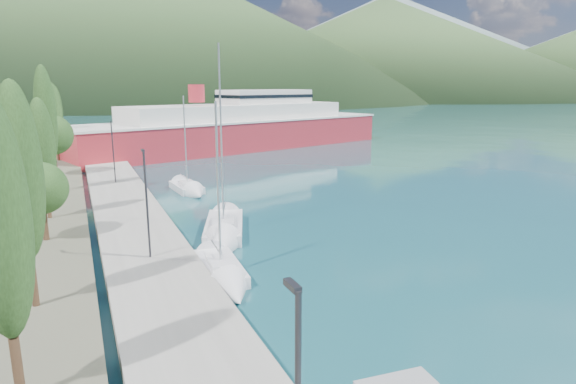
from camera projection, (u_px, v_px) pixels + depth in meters
name	position (u px, v px, depth m)	size (l,w,h in m)	color
ground	(125.00, 125.00, 126.46)	(1400.00, 1400.00, 0.00)	#194E56
quay	(127.00, 210.00, 38.91)	(5.00, 88.00, 0.80)	gray
hills_far	(195.00, 31.00, 609.56)	(1480.00, 900.00, 180.00)	slate
hills_near	(218.00, 35.00, 379.88)	(1010.00, 520.00, 115.00)	#39572C
tree_row	(47.00, 136.00, 42.18)	(4.26, 64.10, 11.34)	#47301E
lamp_posts	(144.00, 196.00, 27.48)	(0.15, 43.51, 6.06)	#2D2D33
sailboat_near	(227.00, 281.00, 25.08)	(2.60, 7.30, 10.31)	silver
sailboat_mid	(223.00, 238.00, 31.91)	(5.54, 9.98, 13.92)	silver
sailboat_far	(192.00, 191.00, 46.29)	(2.74, 7.05, 10.14)	silver
ferry	(239.00, 128.00, 78.74)	(55.92, 27.34, 10.91)	#B32630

